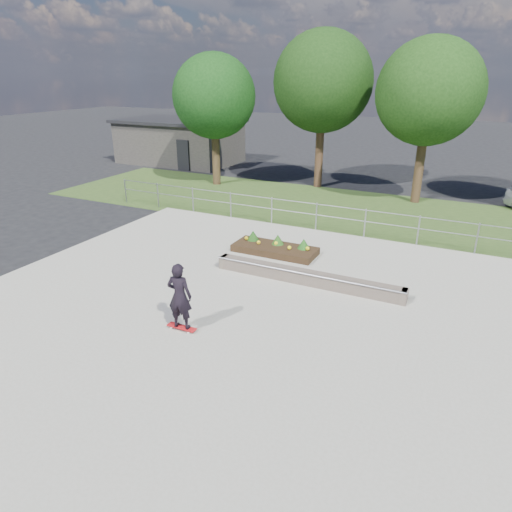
{
  "coord_description": "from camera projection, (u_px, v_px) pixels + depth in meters",
  "views": [
    {
      "loc": [
        5.66,
        -9.62,
        6.12
      ],
      "look_at": [
        0.2,
        1.5,
        1.1
      ],
      "focal_mm": 32.0,
      "sensor_mm": 36.0,
      "label": 1
    }
  ],
  "objects": [
    {
      "name": "building",
      "position": [
        180.0,
        141.0,
        32.74
      ],
      "size": [
        8.4,
        5.4,
        3.0
      ],
      "color": "#312E2B",
      "rests_on": "ground"
    },
    {
      "name": "planter_bed",
      "position": [
        275.0,
        247.0,
        16.41
      ],
      "size": [
        3.0,
        1.2,
        0.61
      ],
      "color": "black",
      "rests_on": "concrete_slab"
    },
    {
      "name": "grind_ledge",
      "position": [
        306.0,
        277.0,
        13.97
      ],
      "size": [
        6.0,
        0.44,
        0.43
      ],
      "color": "brown",
      "rests_on": "concrete_slab"
    },
    {
      "name": "tree_mid_left",
      "position": [
        323.0,
        82.0,
        24.01
      ],
      "size": [
        5.25,
        5.25,
        8.25
      ],
      "color": "#372216",
      "rests_on": "ground"
    },
    {
      "name": "ground",
      "position": [
        226.0,
        310.0,
        12.61
      ],
      "size": [
        120.0,
        120.0,
        0.0
      ],
      "primitive_type": "plane",
      "color": "black",
      "rests_on": "ground"
    },
    {
      "name": "grass_verge",
      "position": [
        340.0,
        210.0,
        21.76
      ],
      "size": [
        30.0,
        8.0,
        0.02
      ],
      "primitive_type": "cube",
      "color": "#2D441B",
      "rests_on": "ground"
    },
    {
      "name": "tree_far_left",
      "position": [
        214.0,
        97.0,
        24.88
      ],
      "size": [
        4.55,
        4.55,
        7.15
      ],
      "color": "#362615",
      "rests_on": "ground"
    },
    {
      "name": "concrete_slab",
      "position": [
        226.0,
        309.0,
        12.6
      ],
      "size": [
        15.0,
        15.0,
        0.06
      ],
      "primitive_type": "cube",
      "color": "gray",
      "rests_on": "ground"
    },
    {
      "name": "fence",
      "position": [
        316.0,
        213.0,
        18.56
      ],
      "size": [
        20.06,
        0.06,
        1.2
      ],
      "color": "gray",
      "rests_on": "ground"
    },
    {
      "name": "skateboarder",
      "position": [
        180.0,
        296.0,
        11.18
      ],
      "size": [
        0.8,
        0.51,
        1.81
      ],
      "color": "white",
      "rests_on": "concrete_slab"
    },
    {
      "name": "tree_mid_right",
      "position": [
        429.0,
        92.0,
        21.07
      ],
      "size": [
        4.9,
        4.9,
        7.7
      ],
      "color": "#362415",
      "rests_on": "ground"
    }
  ]
}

